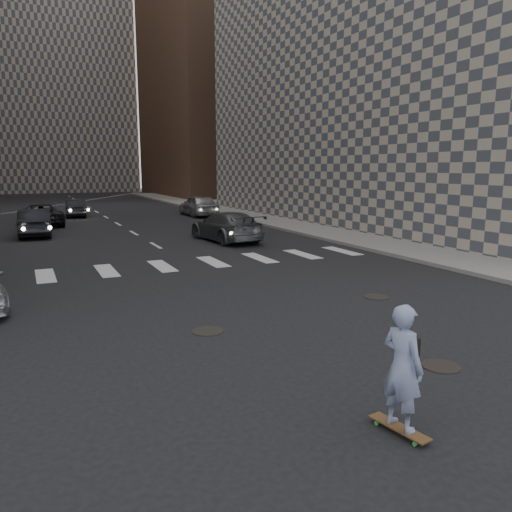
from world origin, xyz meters
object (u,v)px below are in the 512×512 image
(traffic_car_e, at_px, (76,208))
(traffic_car_d, at_px, (199,205))
(skateboarder, at_px, (403,367))
(traffic_car_c, at_px, (41,215))
(traffic_car_a, at_px, (35,222))
(traffic_car_b, at_px, (226,226))

(traffic_car_e, bearing_deg, traffic_car_d, 164.19)
(traffic_car_d, bearing_deg, skateboarder, 76.04)
(traffic_car_c, bearing_deg, traffic_car_a, 80.27)
(traffic_car_b, relative_size, traffic_car_d, 1.05)
(skateboarder, distance_m, traffic_car_d, 31.88)
(traffic_car_b, bearing_deg, traffic_car_a, -40.40)
(traffic_car_a, xyz_separation_m, traffic_car_b, (8.51, -6.00, -0.00))
(skateboarder, height_order, traffic_car_b, skateboarder)
(skateboarder, bearing_deg, traffic_car_c, 87.25)
(traffic_car_c, bearing_deg, skateboarder, 91.93)
(traffic_car_d, bearing_deg, traffic_car_c, 9.29)
(skateboarder, height_order, traffic_car_c, skateboarder)
(traffic_car_b, height_order, traffic_car_d, traffic_car_d)
(skateboarder, distance_m, traffic_car_b, 18.58)
(skateboarder, height_order, traffic_car_e, skateboarder)
(traffic_car_b, distance_m, traffic_car_d, 13.30)
(skateboarder, distance_m, traffic_car_e, 34.34)
(traffic_car_a, xyz_separation_m, traffic_car_d, (11.46, 6.96, 0.08))
(traffic_car_a, bearing_deg, skateboarder, 101.95)
(traffic_car_a, relative_size, traffic_car_d, 0.93)
(traffic_car_c, relative_size, traffic_car_d, 1.02)
(skateboarder, bearing_deg, traffic_car_d, 66.74)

